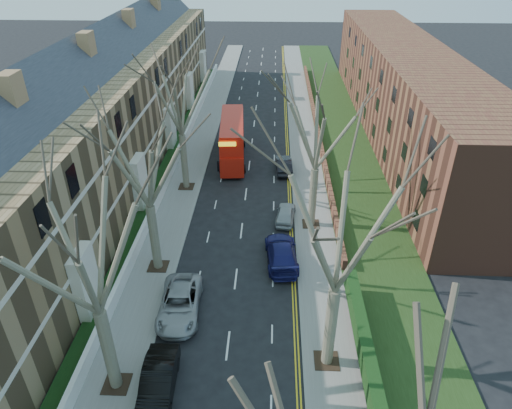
# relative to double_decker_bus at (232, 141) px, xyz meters

# --- Properties ---
(pavement_left) EXTENTS (3.00, 102.00, 0.12)m
(pavement_left) POSITION_rel_double_decker_bus_xyz_m (-4.18, 4.48, -2.05)
(pavement_left) COLOR slate
(pavement_left) RESTS_ON ground
(pavement_right) EXTENTS (3.00, 102.00, 0.12)m
(pavement_right) POSITION_rel_double_decker_bus_xyz_m (7.82, 4.48, -2.05)
(pavement_right) COLOR slate
(pavement_right) RESTS_ON ground
(terrace_left) EXTENTS (9.70, 78.00, 13.60)m
(terrace_left) POSITION_rel_double_decker_bus_xyz_m (-11.83, -3.52, 3.42)
(terrace_left) COLOR olive
(terrace_left) RESTS_ON ground
(flats_right) EXTENTS (13.97, 54.00, 10.00)m
(flats_right) POSITION_rel_double_decker_bus_xyz_m (19.28, 8.48, 2.87)
(flats_right) COLOR brown
(flats_right) RESTS_ON ground
(front_wall_left) EXTENTS (0.30, 78.00, 1.00)m
(front_wall_left) POSITION_rel_double_decker_bus_xyz_m (-5.83, -3.52, -1.49)
(front_wall_left) COLOR white
(front_wall_left) RESTS_ON ground
(grass_verge_right) EXTENTS (6.00, 102.00, 0.06)m
(grass_verge_right) POSITION_rel_double_decker_bus_xyz_m (12.32, 4.48, -1.96)
(grass_verge_right) COLOR #1E3112
(grass_verge_right) RESTS_ON ground
(tree_left_mid) EXTENTS (10.50, 10.50, 14.71)m
(tree_left_mid) POSITION_rel_double_decker_bus_xyz_m (-3.88, -28.52, 7.44)
(tree_left_mid) COLOR #645C48
(tree_left_mid) RESTS_ON ground
(tree_left_far) EXTENTS (10.15, 10.15, 14.22)m
(tree_left_far) POSITION_rel_double_decker_bus_xyz_m (-3.88, -18.52, 7.13)
(tree_left_far) COLOR #645C48
(tree_left_far) RESTS_ON ground
(tree_left_dist) EXTENTS (10.50, 10.50, 14.71)m
(tree_left_dist) POSITION_rel_double_decker_bus_xyz_m (-3.88, -6.52, 7.45)
(tree_left_dist) COLOR #645C48
(tree_left_dist) RESTS_ON ground
(tree_right_mid) EXTENTS (10.50, 10.50, 14.71)m
(tree_right_mid) POSITION_rel_double_decker_bus_xyz_m (7.52, -26.52, 7.44)
(tree_right_mid) COLOR #645C48
(tree_right_mid) RESTS_ON ground
(tree_right_far) EXTENTS (10.15, 10.15, 14.22)m
(tree_right_far) POSITION_rel_double_decker_bus_xyz_m (7.52, -12.52, 7.13)
(tree_right_far) COLOR #645C48
(tree_right_far) RESTS_ON ground
(double_decker_bus) EXTENTS (3.14, 10.37, 4.31)m
(double_decker_bus) POSITION_rel_double_decker_bus_xyz_m (0.00, 0.00, 0.00)
(double_decker_bus) COLOR #B8190D
(double_decker_bus) RESTS_ON ground
(car_left_mid) EXTENTS (1.86, 4.81, 1.56)m
(car_left_mid) POSITION_rel_double_decker_bus_xyz_m (-1.50, -28.80, -1.33)
(car_left_mid) COLOR black
(car_left_mid) RESTS_ON ground
(car_left_far) EXTENTS (2.77, 5.56, 1.51)m
(car_left_far) POSITION_rel_double_decker_bus_xyz_m (-1.45, -22.92, -1.35)
(car_left_far) COLOR #98999D
(car_left_far) RESTS_ON ground
(car_right_near) EXTENTS (2.66, 5.60, 1.57)m
(car_right_near) POSITION_rel_double_decker_bus_xyz_m (5.03, -17.42, -1.32)
(car_right_near) COLOR #181855
(car_right_near) RESTS_ON ground
(car_right_mid) EXTENTS (1.95, 3.93, 1.29)m
(car_right_mid) POSITION_rel_double_decker_bus_xyz_m (5.42, -11.82, -1.47)
(car_right_mid) COLOR #9CA1A5
(car_right_mid) RESTS_ON ground
(car_right_far) EXTENTS (1.76, 4.37, 1.41)m
(car_right_far) POSITION_rel_double_decker_bus_xyz_m (5.37, -2.62, -1.41)
(car_right_far) COLOR black
(car_right_far) RESTS_ON ground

